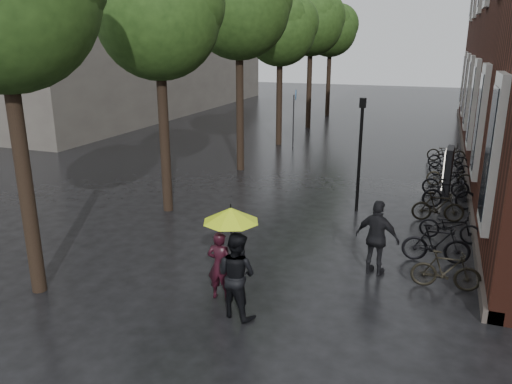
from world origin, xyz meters
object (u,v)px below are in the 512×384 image
at_px(pedestrian_walking, 377,238).
at_px(ad_lightbox, 448,170).
at_px(parked_bicycles, 447,187).
at_px(person_burgundy, 220,265).
at_px(person_black, 237,275).
at_px(lamp_post, 360,144).

relative_size(pedestrian_walking, ad_lightbox, 1.08).
distance_m(pedestrian_walking, parked_bicycles, 7.17).
relative_size(pedestrian_walking, parked_bicycles, 0.13).
bearing_deg(person_burgundy, person_black, 134.77).
bearing_deg(pedestrian_walking, ad_lightbox, -85.84).
height_order(pedestrian_walking, ad_lightbox, pedestrian_walking).
bearing_deg(lamp_post, person_burgundy, -104.71).
relative_size(person_burgundy, pedestrian_walking, 0.84).
distance_m(person_black, lamp_post, 7.76).
distance_m(parked_bicycles, ad_lightbox, 0.94).
bearing_deg(person_burgundy, ad_lightbox, -118.51).
height_order(person_burgundy, ad_lightbox, ad_lightbox).
bearing_deg(pedestrian_walking, person_black, 66.23).
xyz_separation_m(ad_lightbox, lamp_post, (-2.80, -3.25, 1.41)).
height_order(person_burgundy, person_black, person_black).
distance_m(pedestrian_walking, ad_lightbox, 7.99).
bearing_deg(ad_lightbox, person_burgundy, -110.21).
bearing_deg(parked_bicycles, person_burgundy, -116.28).
distance_m(parked_bicycles, lamp_post, 4.10).
xyz_separation_m(parked_bicycles, lamp_post, (-2.80, -2.39, 1.81)).
distance_m(person_burgundy, pedestrian_walking, 3.90).
bearing_deg(person_burgundy, pedestrian_walking, -145.65).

